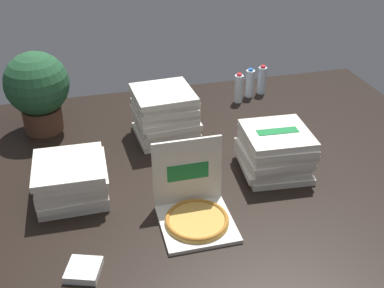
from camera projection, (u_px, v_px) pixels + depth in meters
name	position (u px, v px, depth m)	size (l,w,h in m)	color
ground_plane	(204.00, 174.00, 2.74)	(3.20, 2.40, 0.02)	black
open_pizza_box	(194.00, 208.00, 2.35)	(0.36, 0.39, 0.38)	silver
pizza_stack_right_near	(275.00, 152.00, 2.69)	(0.41, 0.40, 0.26)	silver
pizza_stack_left_far	(165.00, 114.00, 3.00)	(0.40, 0.40, 0.33)	silver
pizza_stack_center_near	(71.00, 180.00, 2.49)	(0.39, 0.38, 0.22)	silver
water_bottle_0	(250.00, 83.00, 3.55)	(0.06, 0.06, 0.22)	white
water_bottle_1	(239.00, 88.00, 3.47)	(0.06, 0.06, 0.22)	white
water_bottle_2	(262.00, 80.00, 3.60)	(0.06, 0.06, 0.22)	silver
potted_plant	(38.00, 88.00, 3.01)	(0.41, 0.41, 0.53)	#513323
napkin_pile	(84.00, 270.00, 2.07)	(0.14, 0.14, 0.04)	white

